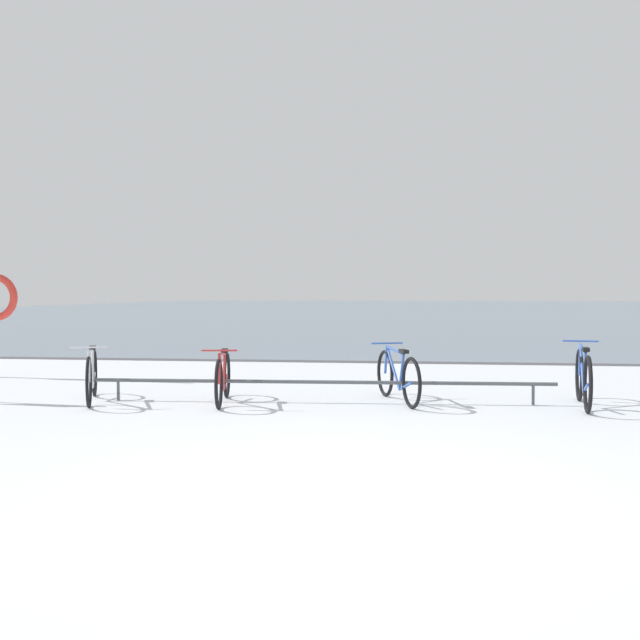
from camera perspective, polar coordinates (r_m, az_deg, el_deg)
ground at (r=58.92m, az=6.31°, el=0.74°), size 80.00×132.00×0.08m
bike_rack at (r=9.52m, az=0.09°, el=-5.11°), size 6.25×0.32×0.31m
bicycle_0 at (r=10.08m, az=-18.05°, el=-4.31°), size 0.71×1.64×0.79m
bicycle_1 at (r=9.55m, az=-7.89°, el=-4.67°), size 0.46×1.63×0.76m
bicycle_2 at (r=9.61m, az=6.31°, el=-4.55°), size 0.69×1.68×0.78m
bicycle_3 at (r=9.78m, az=20.60°, el=-4.42°), size 0.46×1.75×0.84m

